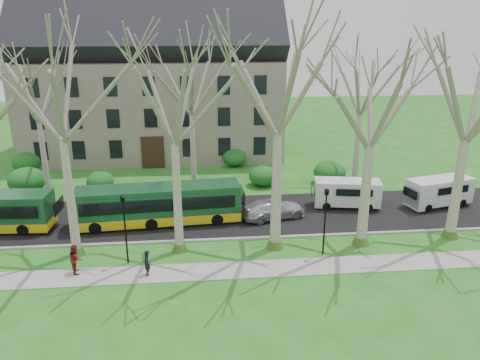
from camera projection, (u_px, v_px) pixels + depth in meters
name	position (u px, v px, depth m)	size (l,w,h in m)	color
ground	(226.00, 251.00, 29.70)	(120.00, 120.00, 0.00)	#206A1E
sidewalk	(229.00, 270.00, 27.34)	(70.00, 2.00, 0.06)	gray
road	(221.00, 216.00, 34.86)	(80.00, 8.00, 0.06)	black
curb	(225.00, 239.00, 31.09)	(80.00, 0.25, 0.14)	#A5A39E
building	(154.00, 78.00, 49.11)	(26.50, 12.20, 16.00)	slate
tree_row_verge	(225.00, 143.00, 27.69)	(49.00, 7.00, 14.00)	gray
tree_row_far	(200.00, 122.00, 37.96)	(33.00, 7.00, 12.00)	gray
lamp_row	(227.00, 220.00, 27.91)	(36.22, 0.22, 4.30)	black
hedges	(165.00, 170.00, 42.13)	(30.60, 8.60, 2.00)	#1B6122
bus_follow	(159.00, 204.00, 33.16)	(11.46, 2.39, 2.87)	#154926
sedan	(273.00, 209.00, 34.27)	(1.95, 4.80, 1.39)	silver
van_a	(347.00, 194.00, 36.16)	(4.96, 1.80, 2.16)	silver
van_b	(439.00, 192.00, 36.37)	(5.11, 1.86, 2.23)	silver
pedestrian_a	(147.00, 263.00, 26.58)	(0.55, 0.36, 1.51)	black
pedestrian_b	(76.00, 259.00, 26.82)	(0.84, 0.66, 1.73)	maroon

